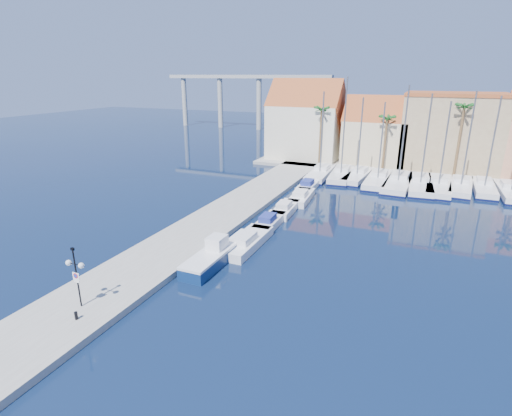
{
  "coord_description": "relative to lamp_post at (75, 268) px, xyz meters",
  "views": [
    {
      "loc": [
        10.39,
        -21.14,
        14.57
      ],
      "look_at": [
        -3.47,
        10.42,
        3.0
      ],
      "focal_mm": 28.0,
      "sensor_mm": 36.0,
      "label": 1
    }
  ],
  "objects": [
    {
      "name": "shore_north",
      "position": [
        18.77,
        53.31,
        -2.93
      ],
      "size": [
        54.0,
        16.0,
        0.5
      ],
      "primitive_type": "cube",
      "color": "gray",
      "rests_on": "ground"
    },
    {
      "name": "building_1",
      "position": [
        10.77,
        52.31,
        2.11
      ],
      "size": [
        10.3,
        8.0,
        11.0
      ],
      "color": "beige",
      "rests_on": "shore_north"
    },
    {
      "name": "palm_0",
      "position": [
        2.77,
        47.31,
        5.9
      ],
      "size": [
        2.6,
        2.6,
        10.15
      ],
      "color": "brown",
      "rests_on": "shore_north"
    },
    {
      "name": "sailboat_8",
      "position": [
        26.24,
        41.96,
        -2.6
      ],
      "size": [
        2.56,
        9.53,
        12.15
      ],
      "rotation": [
        0.0,
        0.0,
        -0.0
      ],
      "color": "white",
      "rests_on": "ground"
    },
    {
      "name": "motorboat_west_2",
      "position": [
        5.36,
        23.66,
        -2.67
      ],
      "size": [
        2.19,
        5.88,
        1.4
      ],
      "rotation": [
        0.0,
        0.0,
        0.06
      ],
      "color": "white",
      "rests_on": "ground"
    },
    {
      "name": "ground",
      "position": [
        8.77,
        5.31,
        -3.18
      ],
      "size": [
        260.0,
        260.0,
        0.0
      ],
      "primitive_type": "plane",
      "color": "black",
      "rests_on": "ground"
    },
    {
      "name": "sailboat_3",
      "position": [
        13.04,
        40.85,
        -2.63
      ],
      "size": [
        2.99,
        11.06,
        11.12
      ],
      "rotation": [
        0.0,
        0.0,
        -0.01
      ],
      "color": "white",
      "rests_on": "ground"
    },
    {
      "name": "motorboat_west_1",
      "position": [
        5.29,
        19.09,
        -2.67
      ],
      "size": [
        1.97,
        5.69,
        1.4
      ],
      "rotation": [
        0.0,
        0.0,
        0.03
      ],
      "color": "white",
      "rests_on": "ground"
    },
    {
      "name": "motorboat_west_3",
      "position": [
        5.6,
        28.7,
        -2.67
      ],
      "size": [
        2.6,
        6.69,
        1.4
      ],
      "rotation": [
        0.0,
        0.0,
        0.08
      ],
      "color": "white",
      "rests_on": "ground"
    },
    {
      "name": "sailboat_5",
      "position": [
        18.53,
        40.48,
        -2.62
      ],
      "size": [
        3.83,
        11.71,
        12.34
      ],
      "rotation": [
        0.0,
        0.0,
        0.07
      ],
      "color": "white",
      "rests_on": "ground"
    },
    {
      "name": "sailboat_4",
      "position": [
        15.82,
        40.46,
        -2.62
      ],
      "size": [
        3.68,
        12.17,
        13.32
      ],
      "rotation": [
        0.0,
        0.0,
        -0.04
      ],
      "color": "white",
      "rests_on": "ground"
    },
    {
      "name": "quay_west",
      "position": [
        -0.23,
        18.81,
        -2.93
      ],
      "size": [
        6.0,
        77.0,
        0.5
      ],
      "primitive_type": "cube",
      "color": "gray",
      "rests_on": "ground"
    },
    {
      "name": "palm_2",
      "position": [
        22.77,
        47.31,
        6.83
      ],
      "size": [
        2.6,
        2.6,
        11.15
      ],
      "color": "brown",
      "rests_on": "shore_north"
    },
    {
      "name": "motorboat_west_0",
      "position": [
        5.3,
        13.61,
        -2.67
      ],
      "size": [
        2.31,
        7.19,
        1.4
      ],
      "rotation": [
        0.0,
        0.0,
        0.0
      ],
      "color": "white",
      "rests_on": "ground"
    },
    {
      "name": "motorboat_west_4",
      "position": [
        4.91,
        33.97,
        -2.67
      ],
      "size": [
        2.1,
        6.12,
        1.4
      ],
      "rotation": [
        0.0,
        0.0,
        0.03
      ],
      "color": "white",
      "rests_on": "ground"
    },
    {
      "name": "bollard",
      "position": [
        0.88,
        -1.2,
        -2.44
      ],
      "size": [
        0.2,
        0.2,
        0.5
      ],
      "primitive_type": "cylinder",
      "color": "black",
      "rests_on": "quay_west"
    },
    {
      "name": "palm_1",
      "position": [
        12.77,
        47.31,
        4.95
      ],
      "size": [
        2.6,
        2.6,
        9.15
      ],
      "color": "brown",
      "rests_on": "shore_north"
    },
    {
      "name": "sailboat_6",
      "position": [
        20.83,
        40.72,
        -2.63
      ],
      "size": [
        3.15,
        11.44,
        11.44
      ],
      "rotation": [
        0.0,
        0.0,
        -0.01
      ],
      "color": "white",
      "rests_on": "ground"
    },
    {
      "name": "building_0",
      "position": [
        -1.23,
        52.31,
        3.34
      ],
      "size": [
        12.3,
        9.0,
        13.5
      ],
      "color": "beige",
      "rests_on": "shore_north"
    },
    {
      "name": "sailboat_7",
      "position": [
        23.52,
        41.45,
        -2.6
      ],
      "size": [
        3.45,
        10.17,
        12.68
      ],
      "rotation": [
        0.0,
        0.0,
        -0.08
      ],
      "color": "white",
      "rests_on": "ground"
    },
    {
      "name": "viaduct",
      "position": [
        -30.3,
        87.31,
        7.07
      ],
      "size": [
        48.0,
        2.2,
        14.45
      ],
      "color": "#9E9E99",
      "rests_on": "ground"
    },
    {
      "name": "building_2",
      "position": [
        21.77,
        53.31,
        3.08
      ],
      "size": [
        14.2,
        10.2,
        11.5
      ],
      "color": "tan",
      "rests_on": "shore_north"
    },
    {
      "name": "sailboat_9",
      "position": [
        29.07,
        41.18,
        -2.6
      ],
      "size": [
        3.01,
        10.12,
        12.57
      ],
      "rotation": [
        0.0,
        0.0,
        0.04
      ],
      "color": "white",
      "rests_on": "ground"
    },
    {
      "name": "sailboat_2",
      "position": [
        10.06,
        41.84,
        -2.61
      ],
      "size": [
        3.41,
        10.11,
        11.61
      ],
      "rotation": [
        0.0,
        0.0,
        -0.08
      ],
      "color": "white",
      "rests_on": "ground"
    },
    {
      "name": "fishing_boat",
      "position": [
        4.26,
        9.16,
        -2.47
      ],
      "size": [
        2.05,
        6.11,
        2.14
      ],
      "rotation": [
        0.0,
        0.0,
        -0.0
      ],
      "color": "navy",
      "rests_on": "ground"
    },
    {
      "name": "sailboat_0",
      "position": [
        4.68,
        41.22,
        -2.61
      ],
      "size": [
        3.11,
        10.45,
        12.34
      ],
      "rotation": [
        0.0,
        0.0,
        0.04
      ],
      "color": "white",
      "rests_on": "ground"
    },
    {
      "name": "sailboat_1",
      "position": [
        7.67,
        41.7,
        -2.58
      ],
      "size": [
        3.64,
        10.74,
        14.31
      ],
      "rotation": [
        0.0,
        0.0,
        0.08
      ],
      "color": "white",
      "rests_on": "ground"
    },
    {
      "name": "lamp_post",
      "position": [
        0.0,
        0.0,
        0.0
      ],
      "size": [
        1.39,
        0.39,
        4.09
      ],
      "rotation": [
        0.0,
        0.0,
        0.03
      ],
      "color": "black",
      "rests_on": "quay_west"
    }
  ]
}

